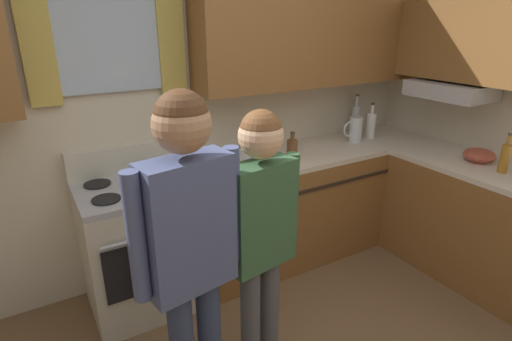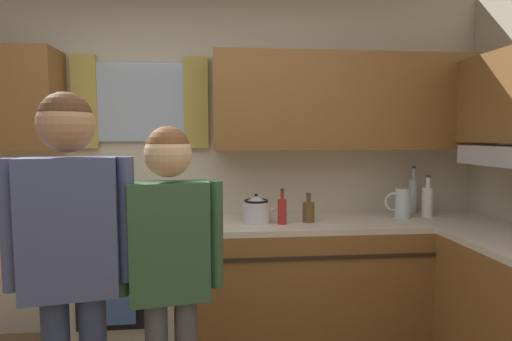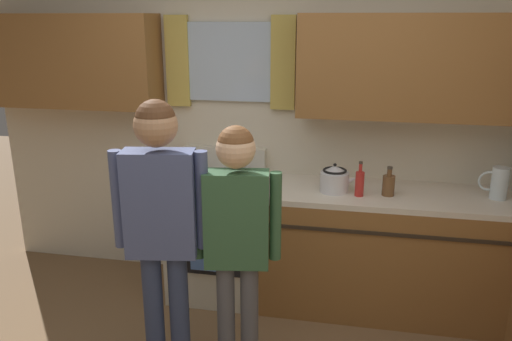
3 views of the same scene
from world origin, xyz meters
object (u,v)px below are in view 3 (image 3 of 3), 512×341
stovetop_kettle (335,179)px  water_pitcher (498,183)px  stove_oven (217,235)px  bottle_squat_brown (389,185)px  bottle_sauce_red (360,183)px  adult_in_plaid (237,229)px  adult_left (161,215)px

stovetop_kettle → water_pitcher: bearing=3.5°
stove_oven → water_pitcher: 2.03m
bottle_squat_brown → bottle_sauce_red: size_ratio=0.84×
bottle_squat_brown → adult_in_plaid: size_ratio=0.13×
bottle_squat_brown → adult_in_plaid: 1.26m
stove_oven → bottle_sauce_red: bearing=-6.1°
bottle_sauce_red → stovetop_kettle: bottle_sauce_red is taller
stove_oven → stovetop_kettle: size_ratio=4.02×
bottle_squat_brown → water_pitcher: 0.72m
adult_left → stovetop_kettle: bearing=49.3°
stove_oven → water_pitcher: water_pitcher is taller
stove_oven → bottle_sauce_red: size_ratio=4.48×
water_pitcher → bottle_sauce_red: bearing=-172.3°
adult_in_plaid → stovetop_kettle: bearing=62.8°
water_pitcher → adult_in_plaid: bearing=-147.3°
stovetop_kettle → water_pitcher: (1.08, 0.07, 0.02)m
water_pitcher → bottle_squat_brown: bearing=-174.1°
stove_oven → adult_left: size_ratio=0.65×
bottle_sauce_red → adult_left: adult_left is taller
bottle_squat_brown → bottle_sauce_red: (-0.20, -0.05, 0.02)m
bottle_squat_brown → stovetop_kettle: stovetop_kettle is taller
adult_in_plaid → bottle_sauce_red: bearing=53.4°
bottle_squat_brown → adult_left: 1.61m
stovetop_kettle → stove_oven: bearing=176.4°
bottle_squat_brown → water_pitcher: (0.72, 0.07, 0.03)m
adult_in_plaid → bottle_squat_brown: bearing=47.7°
stove_oven → stovetop_kettle: stovetop_kettle is taller
adult_left → adult_in_plaid: size_ratio=1.09×
bottle_squat_brown → stovetop_kettle: (-0.37, 0.01, 0.02)m
stovetop_kettle → water_pitcher: 1.09m
water_pitcher → adult_left: (-1.96, -1.09, 0.05)m
adult_left → bottle_squat_brown: bearing=39.2°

